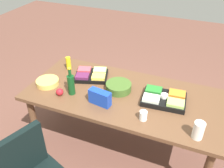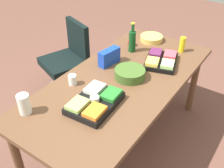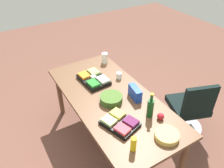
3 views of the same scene
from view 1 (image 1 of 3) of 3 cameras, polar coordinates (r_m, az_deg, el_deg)
name	(u,v)px [view 1 (image 1 of 3)]	position (r m, az deg, el deg)	size (l,w,h in m)	color
ground_plane	(122,146)	(3.03, 2.31, -14.51)	(10.00, 10.00, 0.00)	brown
conference_table	(123,100)	(2.54, 2.67, -3.86)	(2.01, 0.94, 0.80)	brown
wine_bottle	(71,84)	(2.46, -9.69, -0.01)	(0.09, 0.09, 0.31)	#11411B
mayo_jar	(198,130)	(2.10, 19.81, -10.30)	(0.09, 0.09, 0.16)	white
veggie_tray	(164,98)	(2.42, 12.22, -3.37)	(0.44, 0.33, 0.09)	black
salad_bowl	(119,87)	(2.52, 1.57, -0.69)	(0.27, 0.27, 0.08)	#3E5E24
fruit_platter	(91,75)	(2.74, -4.91, 2.15)	(0.43, 0.38, 0.07)	black
chip_bag_blue	(100,98)	(2.31, -2.88, -3.23)	(0.22, 0.08, 0.15)	#173DAF
mustard_bottle	(68,63)	(2.91, -10.28, 4.84)	(0.06, 0.06, 0.16)	yellow
apple_red	(60,92)	(2.51, -12.31, -1.85)	(0.08, 0.08, 0.08)	#AD1C25
paper_cup	(143,116)	(2.18, 7.42, -7.42)	(0.07, 0.07, 0.09)	white
chip_bowl	(48,82)	(2.71, -15.03, 0.44)	(0.24, 0.24, 0.06)	#D7B455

